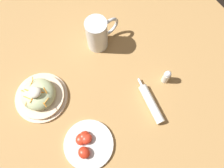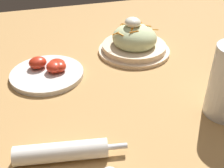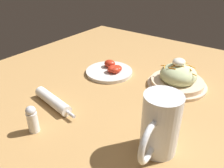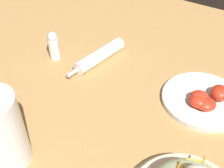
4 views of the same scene
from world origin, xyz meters
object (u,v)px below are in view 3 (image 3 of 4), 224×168
object	(u,v)px
tomato_plate	(110,70)
salt_shaker	(32,119)
napkin_roll	(53,101)
beer_mug	(159,127)
salad_plate	(178,78)

from	to	relation	value
tomato_plate	salt_shaker	bearing A→B (deg)	-173.71
tomato_plate	salt_shaker	world-z (taller)	salt_shaker
tomato_plate	salt_shaker	xyz separation A→B (m)	(-0.41, -0.05, 0.03)
napkin_roll	salt_shaker	size ratio (longest dim) A/B	2.48
beer_mug	napkin_roll	size ratio (longest dim) A/B	0.79
beer_mug	salt_shaker	world-z (taller)	beer_mug
salad_plate	salt_shaker	bearing A→B (deg)	155.11
napkin_roll	salad_plate	bearing A→B (deg)	-37.32
salad_plate	napkin_roll	distance (m)	0.45
salad_plate	salt_shaker	size ratio (longest dim) A/B	2.64
napkin_roll	salt_shaker	distance (m)	0.13
beer_mug	napkin_roll	world-z (taller)	beer_mug
tomato_plate	salt_shaker	size ratio (longest dim) A/B	2.34
beer_mug	salt_shaker	distance (m)	0.33
napkin_roll	tomato_plate	distance (m)	0.30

